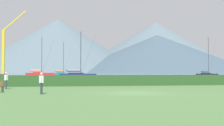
{
  "coord_description": "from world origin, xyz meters",
  "views": [
    {
      "loc": [
        -5.1,
        -21.49,
        1.74
      ],
      "look_at": [
        4.95,
        45.25,
        3.74
      ],
      "focal_mm": 44.14,
      "sensor_mm": 36.0,
      "label": 1
    }
  ],
  "objects_px": {
    "sailboat_slip_2": "(207,75)",
    "sailboat_slip_3": "(62,74)",
    "person_seated_viewer": "(6,79)",
    "sailboat_slip_4": "(78,76)",
    "dock_crane": "(4,55)",
    "person_standing_walker": "(41,81)",
    "sailboat_slip_1": "(40,74)"
  },
  "relations": [
    {
      "from": "sailboat_slip_3",
      "to": "sailboat_slip_4",
      "type": "xyz_separation_m",
      "value": [
        4.86,
        -43.86,
        0.0
      ]
    },
    {
      "from": "sailboat_slip_4",
      "to": "sailboat_slip_3",
      "type": "bearing_deg",
      "value": 76.17
    },
    {
      "from": "sailboat_slip_2",
      "to": "person_seated_viewer",
      "type": "xyz_separation_m",
      "value": [
        -44.46,
        -44.89,
        0.33
      ]
    },
    {
      "from": "sailboat_slip_2",
      "to": "dock_crane",
      "type": "height_order",
      "value": "dock_crane"
    },
    {
      "from": "person_standing_walker",
      "to": "sailboat_slip_3",
      "type": "bearing_deg",
      "value": 94.25
    },
    {
      "from": "dock_crane",
      "to": "sailboat_slip_3",
      "type": "bearing_deg",
      "value": 30.22
    },
    {
      "from": "sailboat_slip_4",
      "to": "dock_crane",
      "type": "distance_m",
      "value": 40.97
    },
    {
      "from": "sailboat_slip_4",
      "to": "dock_crane",
      "type": "xyz_separation_m",
      "value": [
        -23.01,
        33.28,
        6.4
      ]
    },
    {
      "from": "sailboat_slip_1",
      "to": "sailboat_slip_3",
      "type": "bearing_deg",
      "value": 66.98
    },
    {
      "from": "sailboat_slip_2",
      "to": "sailboat_slip_4",
      "type": "xyz_separation_m",
      "value": [
        -36.59,
        -12.84,
        0.09
      ]
    },
    {
      "from": "person_seated_viewer",
      "to": "person_standing_walker",
      "type": "height_order",
      "value": "same"
    },
    {
      "from": "sailboat_slip_1",
      "to": "person_seated_viewer",
      "type": "bearing_deg",
      "value": -91.83
    },
    {
      "from": "sailboat_slip_2",
      "to": "sailboat_slip_1",
      "type": "bearing_deg",
      "value": 145.72
    },
    {
      "from": "sailboat_slip_3",
      "to": "person_standing_walker",
      "type": "bearing_deg",
      "value": -100.1
    },
    {
      "from": "sailboat_slip_2",
      "to": "sailboat_slip_3",
      "type": "distance_m",
      "value": 51.77
    },
    {
      "from": "sailboat_slip_2",
      "to": "person_seated_viewer",
      "type": "relative_size",
      "value": 6.92
    },
    {
      "from": "sailboat_slip_1",
      "to": "sailboat_slip_2",
      "type": "distance_m",
      "value": 49.13
    },
    {
      "from": "person_standing_walker",
      "to": "dock_crane",
      "type": "height_order",
      "value": "dock_crane"
    },
    {
      "from": "sailboat_slip_1",
      "to": "dock_crane",
      "type": "distance_m",
      "value": 15.77
    },
    {
      "from": "sailboat_slip_3",
      "to": "sailboat_slip_4",
      "type": "bearing_deg",
      "value": -94.47
    },
    {
      "from": "person_seated_viewer",
      "to": "sailboat_slip_4",
      "type": "bearing_deg",
      "value": 61.93
    },
    {
      "from": "sailboat_slip_2",
      "to": "dock_crane",
      "type": "bearing_deg",
      "value": 141.64
    },
    {
      "from": "sailboat_slip_3",
      "to": "person_standing_walker",
      "type": "height_order",
      "value": "sailboat_slip_3"
    },
    {
      "from": "sailboat_slip_2",
      "to": "sailboat_slip_3",
      "type": "relative_size",
      "value": 0.9
    },
    {
      "from": "sailboat_slip_4",
      "to": "person_seated_viewer",
      "type": "xyz_separation_m",
      "value": [
        -7.87,
        -32.05,
        0.25
      ]
    },
    {
      "from": "sailboat_slip_2",
      "to": "person_standing_walker",
      "type": "bearing_deg",
      "value": -147.53
    },
    {
      "from": "sailboat_slip_4",
      "to": "person_standing_walker",
      "type": "xyz_separation_m",
      "value": [
        -3.85,
        -38.73,
        0.25
      ]
    },
    {
      "from": "person_standing_walker",
      "to": "person_seated_viewer",
      "type": "bearing_deg",
      "value": 124.59
    },
    {
      "from": "sailboat_slip_1",
      "to": "dock_crane",
      "type": "height_order",
      "value": "dock_crane"
    },
    {
      "from": "sailboat_slip_3",
      "to": "sailboat_slip_4",
      "type": "distance_m",
      "value": 44.13
    },
    {
      "from": "sailboat_slip_3",
      "to": "person_seated_viewer",
      "type": "xyz_separation_m",
      "value": [
        -3.02,
        -75.91,
        0.25
      ]
    },
    {
      "from": "sailboat_slip_1",
      "to": "person_standing_walker",
      "type": "distance_m",
      "value": 64.56
    }
  ]
}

